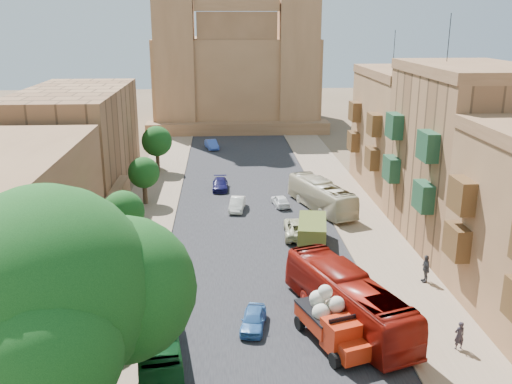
{
  "coord_description": "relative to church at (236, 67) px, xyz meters",
  "views": [
    {
      "loc": [
        -2.65,
        -16.54,
        16.95
      ],
      "look_at": [
        0.0,
        26.0,
        4.0
      ],
      "focal_mm": 40.0,
      "sensor_mm": 36.0,
      "label": 1
    }
  ],
  "objects": [
    {
      "name": "road_surface",
      "position": [
        0.0,
        -48.61,
        -9.51
      ],
      "size": [
        14.0,
        140.0,
        0.01
      ],
      "primitive_type": "cube",
      "color": "black",
      "rests_on": "ground"
    },
    {
      "name": "sidewalk_east",
      "position": [
        9.5,
        -48.61,
        -9.51
      ],
      "size": [
        5.0,
        140.0,
        0.01
      ],
      "primitive_type": "cube",
      "color": "#826B55",
      "rests_on": "ground"
    },
    {
      "name": "sidewalk_west",
      "position": [
        -9.5,
        -48.61,
        -9.51
      ],
      "size": [
        5.0,
        140.0,
        0.01
      ],
      "primitive_type": "cube",
      "color": "#826B55",
      "rests_on": "ground"
    },
    {
      "name": "kerb_east",
      "position": [
        7.0,
        -48.61,
        -9.46
      ],
      "size": [
        0.25,
        140.0,
        0.12
      ],
      "primitive_type": "cube",
      "color": "#826B55",
      "rests_on": "ground"
    },
    {
      "name": "kerb_west",
      "position": [
        -7.0,
        -48.61,
        -9.46
      ],
      "size": [
        0.25,
        140.0,
        0.12
      ],
      "primitive_type": "cube",
      "color": "#826B55",
      "rests_on": "ground"
    },
    {
      "name": "townhouse_c",
      "position": [
        15.95,
        -53.61,
        -2.61
      ],
      "size": [
        9.0,
        14.0,
        17.4
      ],
      "color": "#946743",
      "rests_on": "ground"
    },
    {
      "name": "townhouse_d",
      "position": [
        15.95,
        -39.61,
        -3.36
      ],
      "size": [
        9.0,
        14.0,
        15.9
      ],
      "color": "#8B613F",
      "rests_on": "ground"
    },
    {
      "name": "west_wall",
      "position": [
        -12.5,
        -58.61,
        -8.62
      ],
      "size": [
        1.0,
        40.0,
        1.8
      ],
      "primitive_type": "cube",
      "color": "#8B613F",
      "rests_on": "ground"
    },
    {
      "name": "west_building_mid",
      "position": [
        -18.0,
        -34.61,
        -4.52
      ],
      "size": [
        10.0,
        22.0,
        10.0
      ],
      "primitive_type": "cube",
      "color": "#946743",
      "rests_on": "ground"
    },
    {
      "name": "church",
      "position": [
        0.0,
        0.0,
        0.0
      ],
      "size": [
        28.0,
        22.5,
        36.3
      ],
      "color": "#8B613F",
      "rests_on": "ground"
    },
    {
      "name": "ficus_tree",
      "position": [
        -9.4,
        -74.61,
        -2.99
      ],
      "size": [
        11.04,
        10.15,
        11.04
      ],
      "color": "#392A1C",
      "rests_on": "ground"
    },
    {
      "name": "street_tree_a",
      "position": [
        -10.0,
        -66.61,
        -6.66
      ],
      "size": [
        2.78,
        2.78,
        4.28
      ],
      "color": "#392A1C",
      "rests_on": "ground"
    },
    {
      "name": "street_tree_b",
      "position": [
        -10.0,
        -54.61,
        -6.27
      ],
      "size": [
        3.16,
        3.16,
        4.86
      ],
      "color": "#392A1C",
      "rests_on": "ground"
    },
    {
      "name": "street_tree_c",
      "position": [
        -10.0,
        -42.61,
        -6.47
      ],
      "size": [
        2.97,
        2.97,
        4.57
      ],
      "color": "#392A1C",
      "rests_on": "ground"
    },
    {
      "name": "street_tree_d",
      "position": [
        -10.0,
        -30.61,
        -5.94
      ],
      "size": [
        3.47,
        3.47,
        5.33
      ],
      "color": "#392A1C",
      "rests_on": "ground"
    },
    {
      "name": "red_truck",
      "position": [
        3.12,
        -68.18,
        -8.13
      ],
      "size": [
        3.57,
        5.69,
        3.14
      ],
      "color": "red",
      "rests_on": "ground"
    },
    {
      "name": "olive_pickup",
      "position": [
        4.3,
        -53.94,
        -8.53
      ],
      "size": [
        2.91,
        5.16,
        2.01
      ],
      "color": "#515D23",
      "rests_on": "ground"
    },
    {
      "name": "bus_green_north",
      "position": [
        -6.08,
        -69.14,
        -8.32
      ],
      "size": [
        3.23,
        8.77,
        2.39
      ],
      "primitive_type": "imported",
      "rotation": [
        0.0,
        0.0,
        0.15
      ],
      "color": "#0F4B1E",
      "rests_on": "ground"
    },
    {
      "name": "bus_red_east",
      "position": [
        4.45,
        -66.0,
        -7.97
      ],
      "size": [
        6.13,
        11.35,
        3.1
      ],
      "primitive_type": "imported",
      "rotation": [
        0.0,
        0.0,
        3.48
      ],
      "color": "maroon",
      "rests_on": "ground"
    },
    {
      "name": "bus_cream_east",
      "position": [
        6.5,
        -45.41,
        -8.17
      ],
      "size": [
        5.23,
        9.89,
        2.69
      ],
      "primitive_type": "imported",
      "rotation": [
        0.0,
        0.0,
        3.47
      ],
      "color": "beige",
      "rests_on": "ground"
    },
    {
      "name": "car_blue_a",
      "position": [
        -1.0,
        -66.24,
        -8.96
      ],
      "size": [
        1.88,
        3.43,
        1.11
      ],
      "primitive_type": "imported",
      "rotation": [
        0.0,
        0.0,
        -0.18
      ],
      "color": "#3971B6",
      "rests_on": "ground"
    },
    {
      "name": "car_white_a",
      "position": [
        -1.28,
        -45.12,
        -8.93
      ],
      "size": [
        1.73,
        3.67,
        1.16
      ],
      "primitive_type": "imported",
      "rotation": [
        0.0,
        0.0,
        -0.15
      ],
      "color": "white",
      "rests_on": "ground"
    },
    {
      "name": "car_cream",
      "position": [
        3.49,
        -51.97,
        -8.83
      ],
      "size": [
        2.65,
        5.08,
        1.37
      ],
      "primitive_type": "imported",
      "rotation": [
        0.0,
        0.0,
        3.06
      ],
      "color": "beige",
      "rests_on": "ground"
    },
    {
      "name": "car_dkblue",
      "position": [
        -2.84,
        -38.36,
        -8.95
      ],
      "size": [
        1.63,
        3.88,
        1.12
      ],
      "primitive_type": "imported",
      "rotation": [
        0.0,
        0.0,
        -0.01
      ],
      "color": "#111044",
      "rests_on": "ground"
    },
    {
      "name": "car_white_b",
      "position": [
        2.83,
        -44.19,
        -8.97
      ],
      "size": [
        1.74,
        3.33,
        1.08
      ],
      "primitive_type": "imported",
      "rotation": [
        0.0,
        0.0,
        3.29
      ],
      "color": "white",
      "rests_on": "ground"
    },
    {
      "name": "car_blue_b",
      "position": [
        -3.94,
        -18.89,
        -8.9
      ],
      "size": [
        2.11,
        3.95,
        1.24
      ],
      "primitive_type": "imported",
      "rotation": [
        0.0,
        0.0,
        0.22
      ],
      "color": "blue",
      "rests_on": "ground"
    },
    {
      "name": "pedestrian_a",
      "position": [
        9.83,
        -69.08,
        -8.7
      ],
      "size": [
        0.65,
        0.49,
        1.63
      ],
      "primitive_type": "imported",
      "rotation": [
        0.0,
        0.0,
        3.31
      ],
      "color": "#29242C",
      "rests_on": "ground"
    },
    {
      "name": "pedestrian_c",
      "position": [
        10.87,
        -60.96,
        -8.55
      ],
      "size": [
        0.48,
        1.14,
        1.93
      ],
      "primitive_type": "imported",
      "rotation": [
        0.0,
        0.0,
        4.7
      ],
      "color": "#3A3C42",
      "rests_on": "ground"
    }
  ]
}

